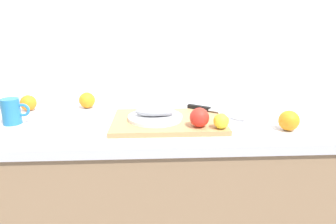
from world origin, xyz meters
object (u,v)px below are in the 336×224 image
(cutting_board, at_px, (168,121))
(chef_knife, at_px, (209,109))
(fish_fillet, at_px, (155,112))
(coffee_mug_0, at_px, (12,111))
(white_plate, at_px, (155,117))
(lemon_0, at_px, (221,121))
(orange_0, at_px, (28,103))

(cutting_board, relative_size, chef_knife, 1.81)
(fish_fillet, distance_m, coffee_mug_0, 0.59)
(white_plate, relative_size, coffee_mug_0, 1.98)
(white_plate, xyz_separation_m, chef_knife, (0.25, 0.10, 0.00))
(white_plate, xyz_separation_m, coffee_mug_0, (-0.59, 0.03, 0.03))
(chef_knife, bearing_deg, fish_fillet, -121.65)
(white_plate, distance_m, chef_knife, 0.27)
(chef_knife, bearing_deg, cutting_board, -116.28)
(fish_fillet, relative_size, lemon_0, 2.85)
(cutting_board, relative_size, fish_fillet, 2.72)
(chef_knife, height_order, orange_0, orange_0)
(coffee_mug_0, bearing_deg, chef_knife, 5.09)
(cutting_board, xyz_separation_m, orange_0, (-0.66, 0.23, 0.03))
(orange_0, bearing_deg, white_plate, -20.49)
(cutting_board, bearing_deg, white_plate, -179.79)
(lemon_0, distance_m, coffee_mug_0, 0.85)
(coffee_mug_0, bearing_deg, lemon_0, -10.55)
(fish_fillet, relative_size, coffee_mug_0, 1.49)
(white_plate, relative_size, chef_knife, 0.89)
(lemon_0, bearing_deg, white_plate, 152.92)
(chef_knife, relative_size, orange_0, 3.39)
(coffee_mug_0, relative_size, orange_0, 1.52)
(lemon_0, distance_m, orange_0, 0.92)
(lemon_0, bearing_deg, cutting_board, 146.89)
(cutting_board, bearing_deg, coffee_mug_0, 177.37)
(orange_0, bearing_deg, lemon_0, -22.47)
(white_plate, bearing_deg, lemon_0, -27.08)
(fish_fillet, distance_m, orange_0, 0.64)
(white_plate, bearing_deg, orange_0, 159.51)
(white_plate, height_order, orange_0, orange_0)
(coffee_mug_0, bearing_deg, white_plate, -2.89)
(cutting_board, xyz_separation_m, lemon_0, (0.19, -0.13, 0.04))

